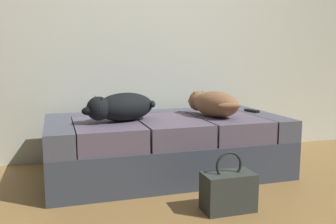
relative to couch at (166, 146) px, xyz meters
name	(u,v)px	position (x,y,z in m)	size (l,w,h in m)	color
back_wall	(146,9)	(0.00, 0.67, 1.17)	(6.40, 0.10, 2.80)	silver
couch	(166,146)	(0.00, 0.00, 0.00)	(1.88, 0.95, 0.47)	#39404F
dog_dark	(121,107)	(-0.38, -0.08, 0.34)	(0.61, 0.41, 0.21)	black
dog_tan	(213,103)	(0.38, -0.06, 0.34)	(0.39, 0.59, 0.21)	brown
tv_remote	(252,111)	(0.81, 0.05, 0.25)	(0.04, 0.15, 0.02)	black
handbag	(228,191)	(0.15, -0.83, -0.11)	(0.32, 0.18, 0.38)	#313733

